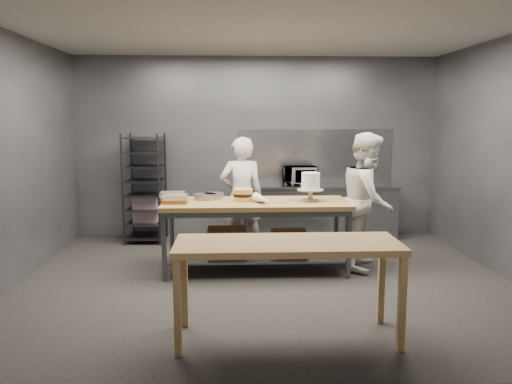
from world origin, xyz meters
TOP-DOWN VIEW (x-y plane):
  - ground at (0.00, 0.00)m, footprint 6.00×6.00m
  - back_wall at (0.00, 2.50)m, footprint 6.00×0.04m
  - work_table at (-0.12, 0.44)m, footprint 2.40×0.90m
  - near_counter at (0.08, -1.63)m, footprint 2.00×0.70m
  - back_counter at (1.00, 2.18)m, footprint 2.60×0.60m
  - splashback_panel at (1.00, 2.48)m, footprint 2.60×0.02m
  - speed_rack at (-1.82, 2.10)m, footprint 0.63×0.67m
  - chef_behind at (-0.28, 1.26)m, footprint 0.66×0.47m
  - chef_right at (1.38, 0.53)m, footprint 0.95×1.06m
  - microwave at (0.70, 2.18)m, footprint 0.54×0.37m
  - frosted_cake_stand at (0.60, 0.42)m, footprint 0.34×0.34m
  - layer_cake at (-0.27, 0.47)m, footprint 0.25×0.25m
  - cake_pans at (-0.72, 0.65)m, footprint 0.39×0.37m
  - piping_bag at (-0.04, 0.24)m, footprint 0.26×0.40m
  - offset_spatula at (0.04, 0.28)m, footprint 0.37×0.02m
  - pastry_clamshells at (-1.16, 0.45)m, footprint 0.37×0.45m

SIDE VIEW (x-z plane):
  - ground at x=0.00m, z-range 0.00..0.00m
  - back_counter at x=1.00m, z-range 0.00..0.90m
  - work_table at x=-0.12m, z-range 0.11..1.03m
  - near_counter at x=0.08m, z-range 0.36..1.26m
  - speed_rack at x=-1.82m, z-range -0.02..1.73m
  - chef_behind at x=-0.28m, z-range 0.00..1.72m
  - chef_right at x=1.38m, z-range 0.00..1.80m
  - offset_spatula at x=0.04m, z-range 0.92..0.93m
  - cake_pans at x=-0.72m, z-range 0.92..0.99m
  - pastry_clamshells at x=-1.16m, z-range 0.92..1.03m
  - piping_bag at x=-0.04m, z-range 0.92..1.04m
  - layer_cake at x=-0.27m, z-range 0.92..1.08m
  - microwave at x=0.70m, z-range 0.90..1.20m
  - frosted_cake_stand at x=0.60m, z-range 0.96..1.34m
  - splashback_panel at x=1.00m, z-range 0.90..1.80m
  - back_wall at x=0.00m, z-range 0.00..3.00m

